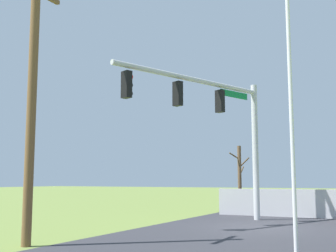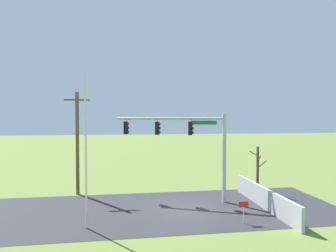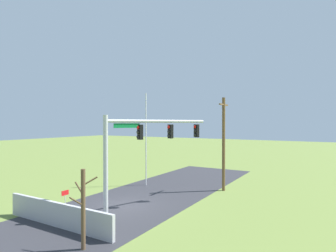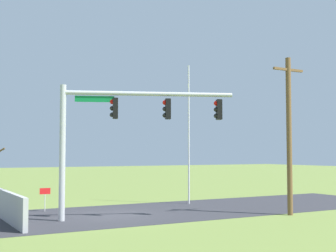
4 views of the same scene
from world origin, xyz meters
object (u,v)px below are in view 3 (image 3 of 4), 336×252
signal_mast (142,142)px  bare_tree (83,208)px  flagpole (146,139)px  open_sign (65,195)px  utility_pole (224,142)px

signal_mast → bare_tree: 6.33m
flagpole → open_sign: flagpole is taller
signal_mast → bare_tree: signal_mast is taller
signal_mast → flagpole: 7.71m
bare_tree → open_sign: 6.78m
signal_mast → bare_tree: size_ratio=2.07×
signal_mast → flagpole: bearing=-146.7°
signal_mast → flagpole: flagpole is taller
signal_mast → open_sign: bearing=-66.4°
signal_mast → open_sign: size_ratio=6.15×
flagpole → signal_mast: bearing=33.3°
utility_pole → open_sign: 12.94m
bare_tree → utility_pole: bearing=173.0°
signal_mast → flagpole: (-6.45, -4.23, -0.26)m
signal_mast → open_sign: 6.30m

